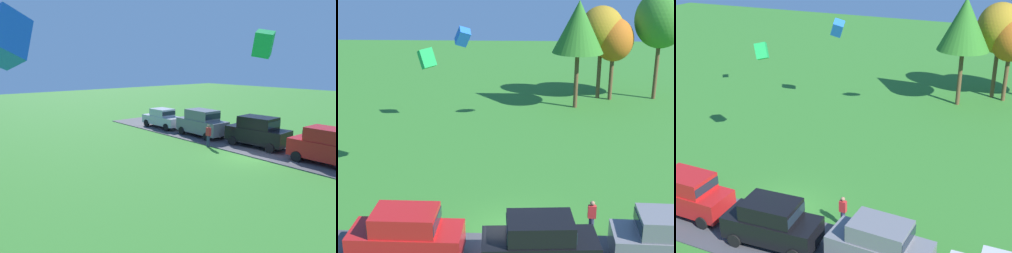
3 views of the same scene
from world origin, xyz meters
TOP-DOWN VIEW (x-y plane):
  - ground_plane at (0.00, 0.00)m, footprint 120.00×120.00m
  - pavement_strip at (0.00, -2.27)m, footprint 36.00×4.40m
  - car_suv_by_flagpole at (-4.28, -2.22)m, footprint 4.61×2.07m
  - car_suv_far_end at (1.15, -2.62)m, footprint 4.72×2.30m
  - car_suv_near_entrance at (6.40, -2.08)m, footprint 4.66×2.17m
  - person_beside_suv at (3.59, 0.11)m, footprint 0.36×0.24m
  - tree_center_back at (4.92, 20.84)m, footprint 4.32×4.32m
  - tree_far_left at (7.34, 24.08)m, footprint 4.00×4.00m
  - tree_lone_near at (8.39, 23.57)m, footprint 3.54×3.54m
  - kite_box_trailing_tail at (-4.09, 15.59)m, footprint 1.36×1.39m
  - kite_box_low_drifter at (-4.77, 5.93)m, footprint 1.18×1.12m

SIDE VIEW (x-z plane):
  - ground_plane at x=0.00m, z-range 0.00..0.00m
  - pavement_strip at x=0.00m, z-range 0.00..0.06m
  - person_beside_suv at x=3.59m, z-range 0.02..1.73m
  - car_suv_by_flagpole at x=-4.28m, z-range 0.16..2.44m
  - car_suv_far_end at x=1.15m, z-range 0.16..2.44m
  - car_suv_near_entrance at x=6.40m, z-range 0.16..2.44m
  - tree_lone_near at x=8.39m, z-range 1.75..9.23m
  - tree_far_left at x=7.34m, z-range 1.99..10.43m
  - kite_box_trailing_tail at x=-4.09m, z-range 6.02..7.61m
  - tree_center_back at x=4.92m, z-range 2.36..11.48m
  - kite_box_low_drifter at x=-4.77m, z-range 6.37..7.63m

